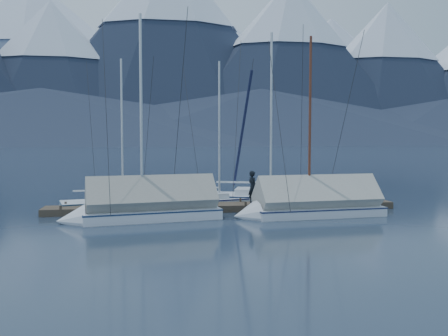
{
  "coord_description": "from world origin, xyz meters",
  "views": [
    {
      "loc": [
        -3.75,
        -22.02,
        3.75
      ],
      "look_at": [
        0.0,
        2.0,
        2.2
      ],
      "focal_mm": 38.0,
      "sensor_mm": 36.0,
      "label": 1
    }
  ],
  "objects": [
    {
      "name": "person",
      "position": [
        1.51,
        1.99,
        1.19
      ],
      "size": [
        0.61,
        0.73,
        1.7
      ],
      "primitive_type": "imported",
      "rotation": [
        0.0,
        0.0,
        1.96
      ],
      "color": "black",
      "rests_on": "dock"
    },
    {
      "name": "ground",
      "position": [
        0.0,
        0.0,
        0.0
      ],
      "size": [
        1000.0,
        1000.0,
        0.0
      ],
      "primitive_type": "plane",
      "color": "#162233",
      "rests_on": "ground"
    },
    {
      "name": "sailboat_covered_near",
      "position": [
        3.63,
        -0.32,
        0.47
      ],
      "size": [
        7.46,
        3.14,
        9.48
      ],
      "color": "silver",
      "rests_on": "ground"
    },
    {
      "name": "mooring_posts",
      "position": [
        -0.5,
        2.0,
        0.35
      ],
      "size": [
        15.12,
        1.52,
        0.35
      ],
      "color": "#382D23",
      "rests_on": "ground"
    },
    {
      "name": "sailboat_open_mid",
      "position": [
        0.5,
        4.1,
        0.15
      ],
      "size": [
        6.87,
        3.38,
        8.75
      ],
      "color": "silver",
      "rests_on": "ground"
    },
    {
      "name": "mountain_range",
      "position": [
        4.12,
        370.45,
        58.65
      ],
      "size": [
        877.0,
        584.0,
        150.5
      ],
      "color": "#475675",
      "rests_on": "ground"
    },
    {
      "name": "sailboat_covered_far",
      "position": [
        -4.28,
        -0.21,
        0.5
      ],
      "size": [
        7.55,
        3.45,
        10.22
      ],
      "color": "white",
      "rests_on": "ground"
    },
    {
      "name": "sailboat_open_left",
      "position": [
        -4.78,
        4.09,
        0.15
      ],
      "size": [
        6.87,
        3.42,
        8.74
      ],
      "color": "silver",
      "rests_on": "ground"
    },
    {
      "name": "dock",
      "position": [
        0.0,
        2.0,
        0.11
      ],
      "size": [
        18.0,
        1.5,
        0.54
      ],
      "color": "#382D23",
      "rests_on": "ground"
    },
    {
      "name": "sailboat_open_right",
      "position": [
        3.57,
        3.98,
        0.19
      ],
      "size": [
        8.32,
        4.51,
        10.59
      ],
      "color": "silver",
      "rests_on": "ground"
    }
  ]
}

